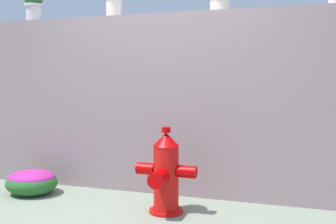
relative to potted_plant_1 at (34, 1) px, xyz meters
name	(u,v)px	position (x,y,z in m)	size (l,w,h in m)	color
ground_plane	(135,215)	(1.68, -0.89, -2.15)	(24.00, 24.00, 0.00)	gray
stone_wall	(168,104)	(1.68, 0.02, -1.20)	(6.47, 0.40, 1.90)	gray
potted_plant_1	(34,1)	(0.00, 0.00, 0.00)	(0.24, 0.24, 0.41)	silver
fire_hydrant	(166,174)	(1.92, -0.73, -1.80)	(0.56, 0.45, 0.79)	red
flower_bush_left	(32,181)	(0.36, -0.60, -2.01)	(0.56, 0.50, 0.27)	#255F26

